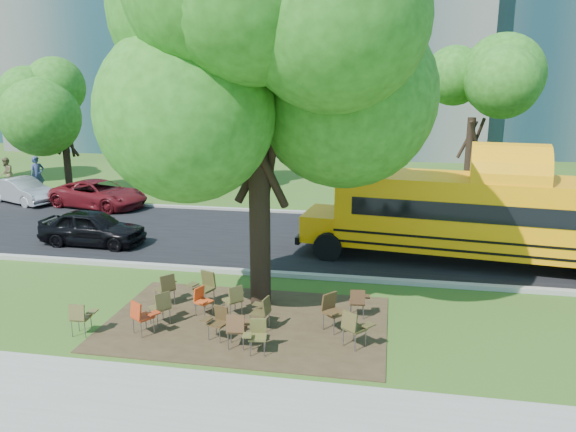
% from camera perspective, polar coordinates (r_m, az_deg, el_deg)
% --- Properties ---
extents(ground, '(160.00, 160.00, 0.00)m').
position_cam_1_polar(ground, '(15.16, -7.47, -9.67)').
color(ground, '#2B4F18').
rests_on(ground, ground).
extents(sidewalk, '(60.00, 4.00, 0.04)m').
position_cam_1_polar(sidewalk, '(11.08, -15.84, -19.65)').
color(sidewalk, gray).
rests_on(sidewalk, ground).
extents(dirt_patch, '(7.00, 4.50, 0.03)m').
position_cam_1_polar(dirt_patch, '(14.45, -4.24, -10.75)').
color(dirt_patch, '#382819').
rests_on(dirt_patch, ground).
extents(asphalt_road, '(80.00, 8.00, 0.04)m').
position_cam_1_polar(asphalt_road, '(21.51, -1.80, -2.26)').
color(asphalt_road, black).
rests_on(asphalt_road, ground).
extents(kerb_near, '(80.00, 0.25, 0.14)m').
position_cam_1_polar(kerb_near, '(17.80, -4.54, -5.67)').
color(kerb_near, gray).
rests_on(kerb_near, ground).
extents(kerb_far, '(80.00, 0.25, 0.14)m').
position_cam_1_polar(kerb_far, '(25.39, 0.15, 0.42)').
color(kerb_far, gray).
rests_on(kerb_far, ground).
extents(building_main, '(38.00, 16.00, 22.00)m').
position_cam_1_polar(building_main, '(50.95, -3.94, 19.62)').
color(building_main, slate).
rests_on(building_main, ground).
extents(bg_tree_0, '(5.20, 5.20, 7.18)m').
position_cam_1_polar(bg_tree_0, '(30.92, -21.99, 10.31)').
color(bg_tree_0, black).
rests_on(bg_tree_0, ground).
extents(bg_tree_2, '(4.80, 4.80, 6.62)m').
position_cam_1_polar(bg_tree_2, '(30.70, -7.55, 10.50)').
color(bg_tree_2, black).
rests_on(bg_tree_2, ground).
extents(bg_tree_3, '(5.60, 5.60, 7.84)m').
position_cam_1_polar(bg_tree_3, '(27.43, 18.32, 11.22)').
color(bg_tree_3, black).
rests_on(bg_tree_3, ground).
extents(main_tree, '(7.20, 7.20, 9.77)m').
position_cam_1_polar(main_tree, '(14.41, -3.08, 14.37)').
color(main_tree, black).
rests_on(main_tree, ground).
extents(school_bus, '(12.08, 3.98, 2.90)m').
position_cam_1_polar(school_bus, '(19.31, 20.77, -0.00)').
color(school_bus, '#FA9807').
rests_on(school_bus, ground).
extents(chair_0, '(0.55, 0.52, 0.84)m').
position_cam_1_polar(chair_0, '(14.46, -20.32, -9.45)').
color(chair_0, brown).
rests_on(chair_0, ground).
extents(chair_1, '(0.75, 0.59, 0.88)m').
position_cam_1_polar(chair_1, '(14.01, -14.66, -9.65)').
color(chair_1, '#A42E11').
rests_on(chair_1, ground).
extents(chair_2, '(0.61, 0.78, 0.91)m').
position_cam_1_polar(chair_2, '(14.43, -12.73, -8.76)').
color(chair_2, '#504522').
rests_on(chair_2, ground).
extents(chair_3, '(0.63, 0.49, 0.81)m').
position_cam_1_polar(chair_3, '(13.52, -7.13, -10.38)').
color(chair_3, '#3F2D16').
rests_on(chair_3, ground).
extents(chair_4, '(0.59, 0.57, 0.89)m').
position_cam_1_polar(chair_4, '(13.00, -5.15, -11.14)').
color(chair_4, '#4F321C').
rests_on(chair_4, ground).
extents(chair_5, '(0.54, 0.54, 0.80)m').
position_cam_1_polar(chair_5, '(12.80, -3.19, -11.79)').
color(chair_5, brown).
rests_on(chair_5, ground).
extents(chair_6, '(0.51, 0.64, 0.87)m').
position_cam_1_polar(chair_6, '(13.86, -2.63, -9.48)').
color(chair_6, '#42381C').
rests_on(chair_6, ground).
extents(chair_7, '(0.79, 0.63, 0.93)m').
position_cam_1_polar(chair_7, '(13.04, 6.73, -10.99)').
color(chair_7, '#463E1E').
rests_on(chair_7, ground).
extents(chair_8, '(0.63, 0.79, 0.92)m').
position_cam_1_polar(chair_8, '(15.56, -12.24, -6.97)').
color(chair_8, '#463C1E').
rests_on(chair_8, ground).
extents(chair_9, '(0.77, 0.60, 0.96)m').
position_cam_1_polar(chair_9, '(15.39, -8.50, -6.95)').
color(chair_9, '#413E1C').
rests_on(chair_9, ground).
extents(chair_10, '(0.50, 0.64, 0.78)m').
position_cam_1_polar(chair_10, '(14.78, -8.75, -8.31)').
color(chair_10, '#CC4315').
rests_on(chair_10, ground).
extents(chair_11, '(0.59, 0.75, 0.87)m').
position_cam_1_polar(chair_11, '(14.64, -5.47, -8.21)').
color(chair_11, brown).
rests_on(chair_11, ground).
extents(chair_12, '(0.65, 0.82, 0.95)m').
position_cam_1_polar(chair_12, '(13.82, 4.49, -9.36)').
color(chair_12, '#483219').
rests_on(chair_12, ground).
extents(chair_13, '(0.54, 0.53, 0.82)m').
position_cam_1_polar(chair_13, '(14.60, 7.15, -8.46)').
color(chair_13, '#462B19').
rests_on(chair_13, ground).
extents(black_car, '(3.91, 1.69, 1.32)m').
position_cam_1_polar(black_car, '(21.77, -19.24, -1.12)').
color(black_car, black).
rests_on(black_car, ground).
extents(bg_car_silver, '(3.99, 2.67, 1.25)m').
position_cam_1_polar(bg_car_silver, '(30.21, -25.36, 2.33)').
color(bg_car_silver, '#A6A6AB').
rests_on(bg_car_silver, ground).
extents(bg_car_red, '(5.07, 3.20, 1.30)m').
position_cam_1_polar(bg_car_red, '(27.85, -18.63, 2.12)').
color(bg_car_red, '#590F15').
rests_on(bg_car_red, ground).
extents(pedestrian_a, '(0.79, 0.87, 1.98)m').
position_cam_1_polar(pedestrian_a, '(32.37, -24.10, 3.83)').
color(pedestrian_a, navy).
rests_on(pedestrian_a, ground).
extents(pedestrian_b, '(0.96, 1.05, 1.75)m').
position_cam_1_polar(pedestrian_b, '(34.31, -26.69, 3.88)').
color(pedestrian_b, '#766247').
rests_on(pedestrian_b, ground).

